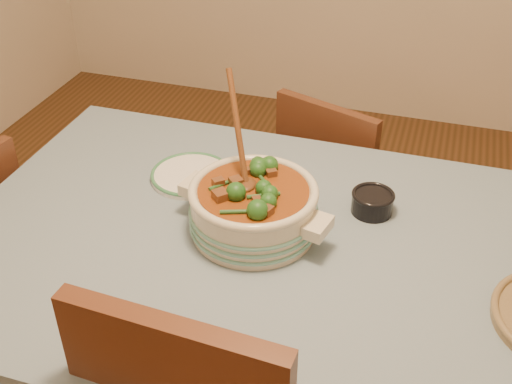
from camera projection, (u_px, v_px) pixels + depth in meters
The scene contains 5 objects.
dining_table at pixel (284, 276), 1.62m from camera, with size 1.68×1.08×0.76m.
stew_casserole at pixel (253, 205), 1.58m from camera, with size 0.41×0.37×0.38m.
white_plate at pixel (191, 175), 1.82m from camera, with size 0.27×0.27×0.02m.
condiment_bowl at pixel (373, 201), 1.68m from camera, with size 0.14×0.14×0.06m.
chair_far at pixel (336, 183), 2.33m from camera, with size 0.49×0.49×0.82m.
Camera 1 is at (0.29, -1.18, 1.76)m, focal length 45.00 mm.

